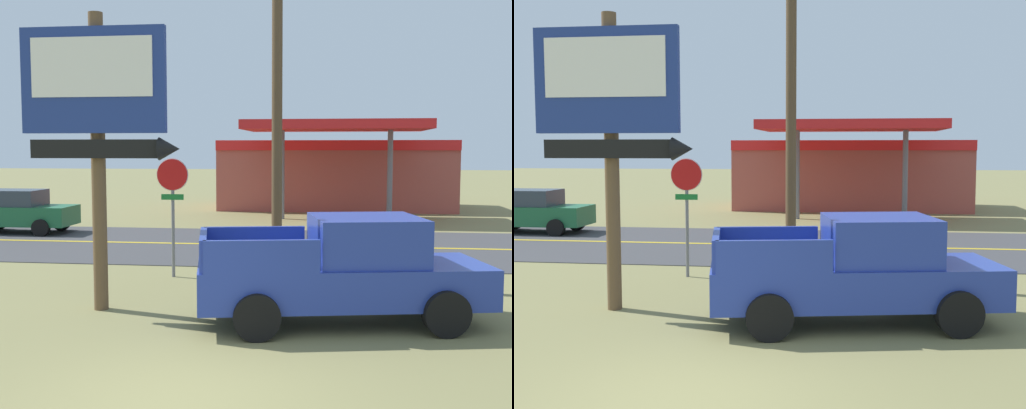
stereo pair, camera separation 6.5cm
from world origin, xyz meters
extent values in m
plane|color=olive|center=(0.00, 0.00, 0.00)|extent=(180.00, 180.00, 0.00)
cube|color=#3D3D3F|center=(0.00, 13.00, 0.01)|extent=(140.00, 8.00, 0.02)
cube|color=gold|center=(0.00, 13.00, 0.02)|extent=(126.00, 0.20, 0.01)
cylinder|color=brown|center=(-2.64, 4.29, 2.90)|extent=(0.28, 0.28, 5.79)
cube|color=navy|center=(-2.64, 4.11, 4.49)|extent=(2.83, 0.16, 2.01)
cube|color=white|center=(-2.64, 4.02, 4.73)|extent=(2.38, 0.03, 1.12)
cube|color=black|center=(-2.64, 4.11, 3.18)|extent=(2.55, 0.12, 0.36)
cone|color=black|center=(-1.16, 4.11, 3.18)|extent=(0.40, 0.44, 0.44)
cylinder|color=slate|center=(-2.02, 7.62, 1.10)|extent=(0.08, 0.08, 2.20)
cylinder|color=red|center=(-2.02, 7.59, 2.55)|extent=(0.76, 0.03, 0.76)
cylinder|color=white|center=(-2.02, 7.61, 2.55)|extent=(0.80, 0.01, 0.80)
cube|color=#19722D|center=(-2.02, 7.59, 2.00)|extent=(0.56, 0.03, 0.14)
cylinder|color=brown|center=(0.52, 7.98, 4.92)|extent=(0.26, 0.26, 9.85)
cube|color=#A84C42|center=(1.93, 27.12, 1.80)|extent=(12.00, 6.00, 3.60)
cube|color=red|center=(1.93, 24.07, 3.35)|extent=(12.00, 0.12, 0.50)
cube|color=red|center=(1.93, 21.12, 4.20)|extent=(8.00, 5.00, 0.40)
cylinder|color=slate|center=(-0.47, 21.12, 2.10)|extent=(0.24, 0.24, 4.20)
cylinder|color=slate|center=(4.33, 21.12, 2.10)|extent=(0.24, 0.24, 4.20)
cube|color=#233893|center=(2.09, 3.87, 0.76)|extent=(5.48, 2.93, 0.72)
cube|color=#233893|center=(2.53, 3.96, 1.54)|extent=(2.21, 2.13, 0.84)
cube|color=#28333D|center=(3.40, 4.13, 1.54)|extent=(0.42, 1.64, 0.71)
cube|color=#233893|center=(0.41, 4.48, 1.40)|extent=(1.94, 0.49, 0.56)
cube|color=#233893|center=(0.77, 2.67, 1.40)|extent=(1.94, 0.49, 0.56)
cube|color=#233893|center=(-0.37, 3.39, 1.40)|extent=(0.48, 1.87, 0.56)
cylinder|color=black|center=(3.48, 5.14, 0.40)|extent=(0.84, 0.43, 0.80)
cylinder|color=black|center=(3.86, 3.22, 0.40)|extent=(0.84, 0.43, 0.80)
cylinder|color=black|center=(0.32, 4.52, 0.40)|extent=(0.84, 0.43, 0.80)
cylinder|color=black|center=(0.69, 2.60, 0.40)|extent=(0.84, 0.43, 0.80)
cube|color=#1E6038|center=(-9.94, 15.00, 0.68)|extent=(4.20, 1.76, 0.72)
cube|color=#2D3842|center=(-10.09, 15.00, 1.34)|extent=(2.10, 1.56, 0.60)
cylinder|color=black|center=(-8.64, 15.88, 0.32)|extent=(0.64, 0.24, 0.64)
cylinder|color=black|center=(-8.64, 14.12, 0.32)|extent=(0.64, 0.24, 0.64)
cylinder|color=black|center=(-11.25, 15.88, 0.32)|extent=(0.64, 0.24, 0.64)
camera|label=1|loc=(1.99, -7.73, 3.19)|focal=44.89mm
camera|label=2|loc=(2.05, -7.72, 3.19)|focal=44.89mm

